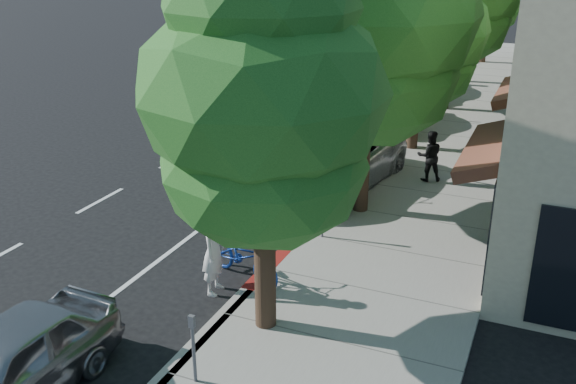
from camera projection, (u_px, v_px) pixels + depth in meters
The scene contains 15 objects.
ground at pixel (268, 274), 14.31m from camera, with size 120.00×120.00×0.00m, color black.
sidewalk at pixel (440, 172), 20.26m from camera, with size 4.60×56.00×0.15m, color gray.
curb at pixel (370, 163), 21.10m from camera, with size 0.30×56.00×0.15m, color #9E998E.
curb_red_segment at pixel (285, 252), 15.13m from camera, with size 0.32×4.00×0.15m, color maroon.
street_tree_0 at pixel (263, 98), 10.60m from camera, with size 4.29×4.29×7.26m.
street_tree_1 at pixel (369, 18), 15.47m from camera, with size 5.46×5.46×8.47m.
street_tree_2 at pixel (420, 33), 21.00m from camera, with size 4.57×4.57×6.75m.
cyclist at pixel (214, 250), 13.26m from camera, with size 0.71×0.46×1.94m, color white.
bicycle at pixel (243, 255), 13.93m from camera, with size 0.75×2.15×1.13m, color #163B9D.
silver_suv at pixel (331, 162), 18.87m from camera, with size 2.75×5.96×1.66m, color silver.
dark_sedan at pixel (393, 109), 25.09m from camera, with size 1.58×4.52×1.49m, color black.
white_pickup at pixel (417, 80), 29.94m from camera, with size 2.21×5.44×1.58m, color silver.
dark_suv_far at pixel (437, 51), 37.92m from camera, with size 1.73×4.30×1.47m, color black.
near_car_a at pixel (4, 367), 10.08m from camera, with size 1.68×4.17×1.42m, color #9D9DA1.
pedestrian at pixel (430, 156), 19.13m from camera, with size 0.75×0.59×1.55m, color black.
Camera 1 is at (5.41, -11.40, 7.00)m, focal length 40.00 mm.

